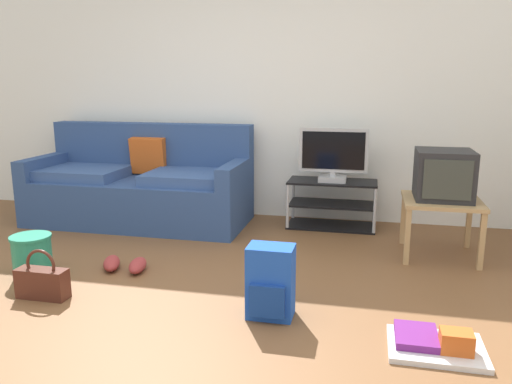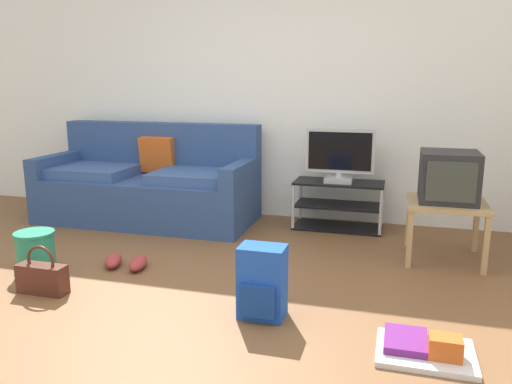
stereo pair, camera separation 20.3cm
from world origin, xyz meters
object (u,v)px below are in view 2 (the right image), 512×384
(sneakers_pair, at_px, (126,262))
(tv_stand, at_px, (338,205))
(side_table, at_px, (446,210))
(couch, at_px, (150,186))
(floor_tray, at_px, (424,348))
(backpack, at_px, (262,282))
(cleaning_bucket, at_px, (36,251))
(crt_tv, at_px, (449,177))
(flat_tv, at_px, (340,156))
(handbag, at_px, (42,277))

(sneakers_pair, bearing_deg, tv_stand, 46.74)
(tv_stand, distance_m, side_table, 1.12)
(couch, height_order, floor_tray, couch)
(backpack, height_order, cleaning_bucket, backpack)
(cleaning_bucket, distance_m, floor_tray, 2.73)
(crt_tv, bearing_deg, cleaning_bucket, -158.61)
(couch, distance_m, sneakers_pair, 1.41)
(side_table, xyz_separation_m, cleaning_bucket, (-2.89, -1.11, -0.24))
(side_table, xyz_separation_m, backpack, (-1.11, -1.35, -0.19))
(flat_tv, relative_size, crt_tv, 1.43)
(handbag, bearing_deg, tv_stand, 50.67)
(couch, bearing_deg, crt_tv, -8.84)
(tv_stand, height_order, crt_tv, crt_tv)
(crt_tv, bearing_deg, flat_tv, 145.98)
(handbag, distance_m, sneakers_pair, 0.64)
(cleaning_bucket, bearing_deg, crt_tv, 21.39)
(couch, bearing_deg, tv_stand, 6.11)
(handbag, bearing_deg, backpack, 2.62)
(tv_stand, relative_size, backpack, 1.90)
(couch, relative_size, backpack, 4.85)
(crt_tv, relative_size, backpack, 1.02)
(backpack, xyz_separation_m, floor_tray, (0.91, -0.20, -0.18))
(tv_stand, xyz_separation_m, cleaning_bucket, (-1.98, -1.76, -0.06))
(side_table, relative_size, handbag, 1.75)
(tv_stand, height_order, side_table, side_table)
(side_table, bearing_deg, cleaning_bucket, -158.88)
(couch, xyz_separation_m, flat_tv, (1.87, 0.18, 0.35))
(couch, relative_size, crt_tv, 4.76)
(side_table, height_order, handbag, side_table)
(handbag, distance_m, cleaning_bucket, 0.42)
(couch, bearing_deg, sneakers_pair, -70.42)
(tv_stand, relative_size, crt_tv, 1.87)
(tv_stand, relative_size, handbag, 2.48)
(side_table, relative_size, crt_tv, 1.32)
(flat_tv, relative_size, cleaning_bucket, 2.07)
(handbag, xyz_separation_m, sneakers_pair, (0.28, 0.57, -0.07))
(backpack, bearing_deg, floor_tray, -18.53)
(couch, bearing_deg, cleaning_bucket, -94.14)
(tv_stand, bearing_deg, cleaning_bucket, -138.39)
(couch, height_order, flat_tv, couch)
(couch, distance_m, flat_tv, 1.91)
(backpack, height_order, handbag, backpack)
(crt_tv, xyz_separation_m, cleaning_bucket, (-2.89, -1.13, -0.50))
(couch, height_order, backpack, couch)
(floor_tray, bearing_deg, cleaning_bucket, 170.79)
(couch, relative_size, flat_tv, 3.33)
(side_table, bearing_deg, tv_stand, 144.33)
(crt_tv, height_order, sneakers_pair, crt_tv)
(sneakers_pair, distance_m, floor_tray, 2.23)
(flat_tv, xyz_separation_m, side_table, (0.90, -0.63, -0.29))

